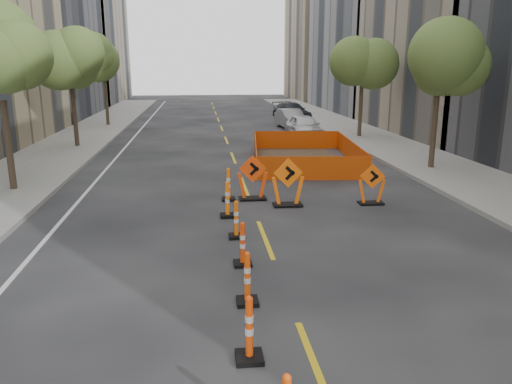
{
  "coord_description": "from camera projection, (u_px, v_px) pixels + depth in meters",
  "views": [
    {
      "loc": [
        -1.68,
        -8.44,
        4.5
      ],
      "look_at": [
        -0.16,
        4.77,
        1.1
      ],
      "focal_mm": 35.0,
      "sensor_mm": 36.0,
      "label": 1
    }
  ],
  "objects": [
    {
      "name": "bld_right_e",
      "position": [
        338.0,
        37.0,
        65.73
      ],
      "size": [
        12.0,
        14.0,
        16.0
      ],
      "primitive_type": "cube",
      "color": "tan",
      "rests_on": "ground"
    },
    {
      "name": "ground_plane",
      "position": [
        293.0,
        310.0,
        9.42
      ],
      "size": [
        140.0,
        140.0,
        0.0
      ],
      "primitive_type": "plane",
      "color": "black"
    },
    {
      "name": "bld_right_d",
      "position": [
        392.0,
        5.0,
        47.52
      ],
      "size": [
        12.0,
        18.0,
        20.0
      ],
      "primitive_type": "cube",
      "color": "gray",
      "rests_on": "ground"
    },
    {
      "name": "chevron_sign_right",
      "position": [
        372.0,
        184.0,
        16.42
      ],
      "size": [
        1.01,
        0.74,
        1.36
      ],
      "primitive_type": null,
      "rotation": [
        0.0,
        0.0,
        -0.23
      ],
      "color": "#DC4F09",
      "rests_on": "ground"
    },
    {
      "name": "tree_r_c",
      "position": [
        363.0,
        64.0,
        30.41
      ],
      "size": [
        2.8,
        2.8,
        5.95
      ],
      "color": "#382B1E",
      "rests_on": "ground"
    },
    {
      "name": "parked_car_near",
      "position": [
        304.0,
        126.0,
        31.52
      ],
      "size": [
        1.81,
        4.31,
        1.45
      ],
      "primitive_type": "imported",
      "rotation": [
        0.0,
        0.0,
        0.02
      ],
      "color": "silver",
      "rests_on": "ground"
    },
    {
      "name": "bld_left_e",
      "position": [
        64.0,
        17.0,
        58.57
      ],
      "size": [
        12.0,
        20.0,
        20.0
      ],
      "primitive_type": "cube",
      "color": "gray",
      "rests_on": "ground"
    },
    {
      "name": "channelizer_6",
      "position": [
        227.0,
        199.0,
        15.05
      ],
      "size": [
        0.44,
        0.44,
        1.11
      ],
      "primitive_type": null,
      "color": "#FF670A",
      "rests_on": "ground"
    },
    {
      "name": "parked_car_mid",
      "position": [
        291.0,
        119.0,
        36.19
      ],
      "size": [
        1.88,
        4.33,
        1.39
      ],
      "primitive_type": "imported",
      "rotation": [
        0.0,
        0.0,
        0.1
      ],
      "color": "gray",
      "rests_on": "ground"
    },
    {
      "name": "sidewalk_left",
      "position": [
        16.0,
        179.0,
        19.95
      ],
      "size": [
        4.0,
        90.0,
        0.15
      ],
      "primitive_type": "cube",
      "color": "gray",
      "rests_on": "ground"
    },
    {
      "name": "tree_l_c",
      "position": [
        70.0,
        64.0,
        26.62
      ],
      "size": [
        2.8,
        2.8,
        5.95
      ],
      "color": "#382B1E",
      "rests_on": "ground"
    },
    {
      "name": "chevron_sign_center",
      "position": [
        288.0,
        182.0,
        16.18
      ],
      "size": [
        1.11,
        0.71,
        1.6
      ],
      "primitive_type": null,
      "rotation": [
        0.0,
        0.0,
        0.07
      ],
      "color": "#FF650A",
      "rests_on": "ground"
    },
    {
      "name": "chevron_sign_left",
      "position": [
        253.0,
        177.0,
        16.96
      ],
      "size": [
        1.08,
        0.7,
        1.55
      ],
      "primitive_type": null,
      "rotation": [
        0.0,
        0.0,
        -0.07
      ],
      "color": "#E23E09",
      "rests_on": "ground"
    },
    {
      "name": "tree_l_d",
      "position": [
        104.0,
        64.0,
        36.24
      ],
      "size": [
        2.8,
        2.8,
        5.95
      ],
      "color": "#382B1E",
      "rests_on": "ground"
    },
    {
      "name": "bld_left_d",
      "position": [
        19.0,
        35.0,
        43.53
      ],
      "size": [
        12.0,
        16.0,
        14.0
      ],
      "primitive_type": "cube",
      "color": "#4C4C51",
      "rests_on": "ground"
    },
    {
      "name": "channelizer_5",
      "position": [
        236.0,
        219.0,
        13.24
      ],
      "size": [
        0.41,
        0.41,
        1.04
      ],
      "primitive_type": null,
      "color": "#DD5409",
      "rests_on": "ground"
    },
    {
      "name": "parked_car_far",
      "position": [
        292.0,
        111.0,
        41.6
      ],
      "size": [
        2.99,
        5.24,
        1.43
      ],
      "primitive_type": "imported",
      "rotation": [
        0.0,
        0.0,
        0.21
      ],
      "color": "black",
      "rests_on": "ground"
    },
    {
      "name": "sidewalk_right",
      "position": [
        443.0,
        168.0,
        21.95
      ],
      "size": [
        4.0,
        90.0,
        0.15
      ],
      "primitive_type": "cube",
      "color": "gray",
      "rests_on": "ground"
    },
    {
      "name": "channelizer_2",
      "position": [
        249.0,
        328.0,
        7.7
      ],
      "size": [
        0.43,
        0.43,
        1.1
      ],
      "primitive_type": null,
      "color": "#EE430A",
      "rests_on": "ground"
    },
    {
      "name": "safety_fence",
      "position": [
        304.0,
        152.0,
        23.67
      ],
      "size": [
        5.35,
        8.21,
        0.97
      ],
      "primitive_type": null,
      "rotation": [
        0.0,
        0.0,
        -0.1
      ],
      "color": "#DB520B",
      "rests_on": "ground"
    },
    {
      "name": "channelizer_4",
      "position": [
        243.0,
        244.0,
        11.4
      ],
      "size": [
        0.41,
        0.41,
        1.05
      ],
      "primitive_type": null,
      "color": "red",
      "rests_on": "ground"
    },
    {
      "name": "channelizer_3",
      "position": [
        247.0,
        278.0,
        9.55
      ],
      "size": [
        0.42,
        0.42,
        1.07
      ],
      "primitive_type": null,
      "color": "#E24609",
      "rests_on": "ground"
    },
    {
      "name": "channelizer_7",
      "position": [
        229.0,
        184.0,
        16.9
      ],
      "size": [
        0.45,
        0.45,
        1.13
      ],
      "primitive_type": null,
      "color": "orange",
      "rests_on": "ground"
    },
    {
      "name": "bld_right_c",
      "position": [
        484.0,
        25.0,
        32.48
      ],
      "size": [
        12.0,
        16.0,
        14.0
      ],
      "primitive_type": "cube",
      "color": "gray",
      "rests_on": "ground"
    },
    {
      "name": "tree_r_b",
      "position": [
        440.0,
        64.0,
        20.78
      ],
      "size": [
        2.8,
        2.8,
        5.95
      ],
      "color": "#382B1E",
      "rests_on": "ground"
    }
  ]
}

